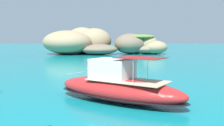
# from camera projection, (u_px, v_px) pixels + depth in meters

# --- Properties ---
(islet_large) EXTENTS (25.38, 24.88, 8.17)m
(islet_large) POSITION_uv_depth(u_px,v_px,m) (79.00, 42.00, 77.99)
(islet_large) COLOR #9E8966
(islet_large) RESTS_ON ground
(islet_small) EXTENTS (18.55, 13.91, 6.09)m
(islet_small) POSITION_uv_depth(u_px,v_px,m) (140.00, 45.00, 76.11)
(islet_small) COLOR #9E8966
(islet_small) RESTS_ON ground
(motorboat_red) EXTENTS (11.12, 8.74, 3.46)m
(motorboat_red) POSITION_uv_depth(u_px,v_px,m) (118.00, 87.00, 19.54)
(motorboat_red) COLOR red
(motorboat_red) RESTS_ON ground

